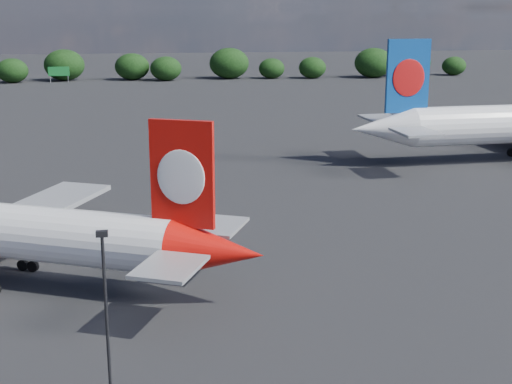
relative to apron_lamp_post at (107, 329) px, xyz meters
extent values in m
plane|color=black|center=(-6.18, 66.14, -6.24)|extent=(500.00, 500.00, 0.00)
cone|color=red|center=(6.74, 16.03, -1.96)|extent=(8.01, 6.72, 4.28)
cube|color=red|center=(4.40, 17.09, 3.52)|extent=(4.47, 2.33, 7.71)
ellipsoid|color=white|center=(4.30, 16.85, 3.37)|extent=(3.35, 1.63, 3.94)
ellipsoid|color=white|center=(4.51, 17.32, 3.37)|extent=(3.35, 1.63, 3.94)
cube|color=#9B9EA3|center=(3.25, 12.44, -1.62)|extent=(5.63, 6.27, 0.26)
cube|color=#9B9EA3|center=(7.12, 21.03, -1.62)|extent=(5.63, 6.27, 0.26)
cube|color=#9B9EA3|center=(-8.21, 34.98, -3.33)|extent=(12.11, 17.91, 0.47)
cylinder|color=red|center=(-11.53, 31.78, -4.44)|extent=(4.86, 3.87, 2.31)
cylinder|color=black|center=(-8.60, 25.77, -4.96)|extent=(0.32, 0.32, 2.14)
cylinder|color=black|center=(-8.60, 25.77, -5.77)|extent=(1.02, 0.74, 0.94)
cylinder|color=black|center=(-7.74, 25.38, -5.77)|extent=(1.02, 0.74, 0.94)
cone|color=white|center=(32.94, 59.27, -0.85)|extent=(8.95, 5.91, 5.39)
cube|color=#0E469A|center=(36.17, 59.47, 6.06)|extent=(5.96, 0.90, 9.71)
ellipsoid|color=red|center=(36.19, 59.14, 5.86)|extent=(4.54, 0.49, 4.96)
ellipsoid|color=red|center=(36.15, 59.79, 5.86)|extent=(4.54, 0.49, 4.96)
cube|color=#9B9EA3|center=(35.46, 53.48, -0.42)|extent=(5.24, 6.76, 0.32)
cube|color=#9B9EA3|center=(34.73, 65.32, -0.42)|extent=(5.24, 6.76, 0.32)
cube|color=#9B9EA3|center=(59.00, 74.92, -2.57)|extent=(8.32, 21.97, 0.59)
cylinder|color=black|center=(54.17, 63.81, -5.65)|extent=(1.21, 0.56, 1.19)
cylinder|color=black|center=(0.00, 0.00, -0.80)|extent=(0.16, 0.16, 10.89)
cube|color=black|center=(0.00, 0.00, 4.80)|extent=(0.55, 0.30, 0.28)
cube|color=#166E2B|center=(-24.18, 182.14, -3.04)|extent=(6.00, 0.30, 2.60)
cylinder|color=gray|center=(-26.68, 182.14, -5.24)|extent=(0.20, 0.20, 2.00)
cylinder|color=gray|center=(-21.68, 182.14, -5.24)|extent=(0.20, 0.20, 2.00)
cube|color=gold|center=(5.82, 188.14, -2.24)|extent=(5.00, 0.30, 3.00)
cylinder|color=gray|center=(5.82, 188.14, -4.99)|extent=(0.30, 0.30, 2.50)
ellipsoid|color=black|center=(-37.28, 182.94, -2.75)|extent=(9.08, 7.68, 6.99)
ellipsoid|color=black|center=(-23.14, 187.49, -1.67)|extent=(11.90, 10.07, 9.15)
ellipsoid|color=black|center=(-3.28, 186.36, -2.29)|extent=(10.26, 8.68, 7.89)
ellipsoid|color=black|center=(6.63, 182.69, -2.68)|extent=(9.25, 7.83, 7.12)
ellipsoid|color=black|center=(25.89, 186.34, -1.60)|extent=(12.06, 10.21, 9.28)
ellipsoid|color=black|center=(38.76, 184.81, -3.17)|extent=(7.98, 6.75, 6.14)
ellipsoid|color=black|center=(51.19, 183.61, -2.99)|extent=(8.45, 7.15, 6.50)
ellipsoid|color=black|center=(70.30, 182.98, -1.68)|extent=(11.85, 10.02, 9.11)
ellipsoid|color=black|center=(83.47, 184.69, -1.79)|extent=(11.56, 9.78, 8.90)
ellipsoid|color=black|center=(98.33, 187.11, -3.26)|extent=(7.74, 6.55, 5.96)
camera|label=1|loc=(2.57, -32.00, 14.92)|focal=50.00mm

